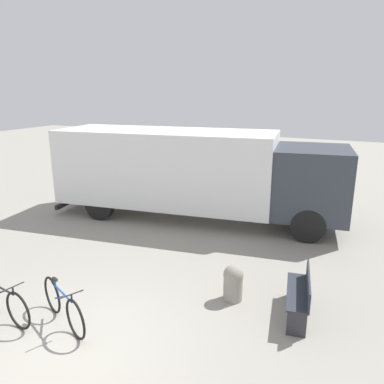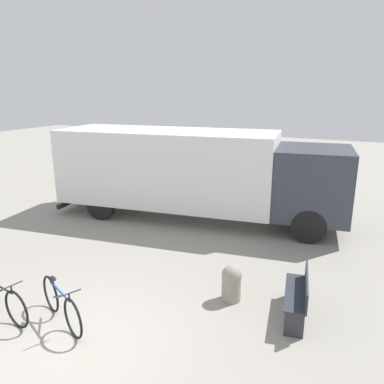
# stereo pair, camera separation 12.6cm
# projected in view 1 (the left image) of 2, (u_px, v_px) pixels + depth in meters

# --- Properties ---
(ground_plane) EXTENTS (60.00, 60.00, 0.00)m
(ground_plane) POSITION_uv_depth(u_px,v_px,m) (68.00, 348.00, 6.33)
(ground_plane) COLOR gray
(delivery_truck) EXTENTS (9.71, 3.76, 2.92)m
(delivery_truck) POSITION_uv_depth(u_px,v_px,m) (193.00, 170.00, 12.36)
(delivery_truck) COLOR white
(delivery_truck) RESTS_ON ground
(park_bench) EXTENTS (0.64, 1.51, 0.87)m
(park_bench) POSITION_uv_depth(u_px,v_px,m) (301.00, 293.00, 7.13)
(park_bench) COLOR #282D38
(park_bench) RESTS_ON ground
(bicycle_near) EXTENTS (1.78, 0.47, 0.83)m
(bicycle_near) POSITION_uv_depth(u_px,v_px,m) (2.00, 300.00, 7.04)
(bicycle_near) COLOR black
(bicycle_near) RESTS_ON ground
(bicycle_middle) EXTENTS (1.66, 0.78, 0.83)m
(bicycle_middle) POSITION_uv_depth(u_px,v_px,m) (63.00, 305.00, 6.89)
(bicycle_middle) COLOR black
(bicycle_middle) RESTS_ON ground
(bollard_near_bench) EXTENTS (0.42, 0.42, 0.77)m
(bollard_near_bench) POSITION_uv_depth(u_px,v_px,m) (233.00, 282.00, 7.70)
(bollard_near_bench) COLOR gray
(bollard_near_bench) RESTS_ON ground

